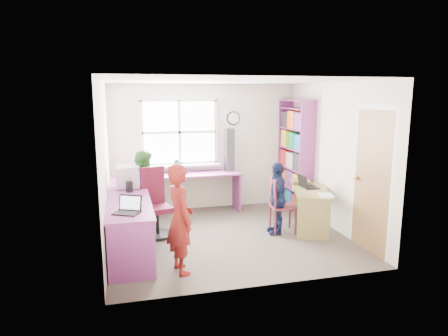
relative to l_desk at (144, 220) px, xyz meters
name	(u,v)px	position (x,y,z in m)	size (l,w,h in m)	color
room	(227,159)	(1.32, 0.38, 0.76)	(3.64, 3.44, 2.44)	#453D36
l_desk	(144,220)	(0.00, 0.00, 0.00)	(2.38, 2.95, 0.75)	#943B85
right_desk	(311,200)	(2.74, 0.32, 0.02)	(0.92, 1.26, 0.66)	olive
bookshelf	(295,158)	(2.96, 1.47, 0.55)	(0.30, 1.02, 2.10)	#943B85
swivel_chair	(155,207)	(0.22, 0.63, 0.01)	(0.62, 0.62, 1.08)	black
wooden_chair	(279,203)	(2.15, 0.28, 0.03)	(0.43, 0.43, 0.90)	maroon
crt_monitor	(128,177)	(-0.18, 0.80, 0.47)	(0.37, 0.34, 0.35)	#B6B5BA
laptop_left	(128,209)	(-0.21, -0.56, 0.34)	(0.39, 0.36, 0.21)	black
laptop_right	(306,185)	(2.72, 0.47, 0.26)	(0.28, 0.33, 0.22)	black
speaker_a	(129,187)	(-0.17, 0.52, 0.38)	(0.10, 0.10, 0.17)	black
speaker_b	(129,178)	(-0.17, 1.16, 0.38)	(0.10, 0.10, 0.18)	black
cd_tower	(229,150)	(1.73, 1.79, 0.70)	(0.18, 0.16, 0.82)	black
game_box	(301,182)	(2.76, 0.78, 0.24)	(0.39, 0.39, 0.06)	red
paper_a	(134,202)	(-0.12, -0.07, 0.30)	(0.26, 0.32, 0.00)	silver
paper_b	(326,195)	(2.78, -0.07, 0.21)	(0.31, 0.38, 0.00)	silver
potted_plant	(175,166)	(0.69, 1.79, 0.43)	(0.15, 0.12, 0.27)	#2E743E
person_red	(180,219)	(0.41, -0.79, 0.23)	(0.50, 0.33, 1.38)	maroon
person_green	(145,190)	(0.08, 0.97, 0.20)	(0.64, 0.50, 1.31)	#30702D
person_navy	(277,198)	(2.10, 0.24, 0.12)	(0.68, 0.28, 1.16)	#151F43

